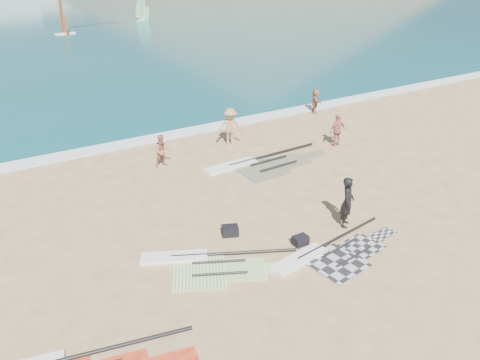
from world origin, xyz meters
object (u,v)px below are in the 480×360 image
rig_green (205,264)px  beachgoer_left (162,151)px  gear_bag_near (300,240)px  beachgoer_back (337,130)px  beachgoer_right (315,101)px  rig_grey (330,254)px  beachgoer_mid (230,127)px  person_wetsuit (347,202)px  gear_bag_far (230,231)px  rig_orange (259,164)px

rig_green → beachgoer_left: (1.80, 7.74, 0.71)m
gear_bag_near → beachgoer_back: size_ratio=0.31×
beachgoer_right → rig_green: bearing=154.6°
rig_grey → beachgoer_mid: bearing=70.4°
person_wetsuit → beachgoer_right: (7.45, 10.88, -0.20)m
gear_bag_near → beachgoer_right: size_ratio=0.34×
beachgoer_mid → person_wetsuit: bearing=-75.1°
rig_green → beachgoer_back: 11.78m
rig_grey → gear_bag_far: bearing=120.2°
beachgoer_mid → beachgoer_back: (4.61, -2.78, -0.16)m
rig_grey → rig_green: same height
rig_orange → beachgoer_left: bearing=148.7°
beachgoer_left → beachgoer_right: beachgoer_left is taller
beachgoer_back → beachgoer_right: (2.54, 4.84, -0.08)m
rig_green → rig_orange: size_ratio=0.76×
beachgoer_mid → rig_grey: bearing=-84.6°
person_wetsuit → beachgoer_right: size_ratio=1.27×
beachgoer_left → beachgoer_back: beachgoer_back is taller
gear_bag_far → rig_green: bearing=-144.1°
rig_orange → beachgoer_mid: beachgoer_mid is taller
rig_orange → gear_bag_far: 6.07m
rig_orange → person_wetsuit: 6.09m
rig_grey → rig_green: bearing=148.2°
rig_green → beachgoer_left: beachgoer_left is taller
beachgoer_left → beachgoer_right: (11.08, 2.69, -0.01)m
gear_bag_far → beachgoer_right: size_ratio=0.38×
rig_green → beachgoer_back: bearing=53.7°
rig_grey → beachgoer_left: bearing=93.3°
gear_bag_far → beachgoer_right: 14.69m
gear_bag_near → person_wetsuit: bearing=4.4°
rig_grey → gear_bag_near: (-0.43, 1.00, 0.11)m
person_wetsuit → beachgoer_mid: beachgoer_mid is taller
rig_orange → gear_bag_near: bearing=-113.0°
rig_orange → gear_bag_far: gear_bag_far is taller
rig_green → beachgoer_back: (10.34, 5.59, 0.78)m
beachgoer_right → gear_bag_near: bearing=164.6°
gear_bag_near → beachgoer_back: bearing=41.3°
beachgoer_back → rig_green: bearing=26.5°
person_wetsuit → rig_green: bearing=133.6°
gear_bag_far → beachgoer_left: bearing=87.7°
rig_green → beachgoer_mid: (5.73, 8.37, 0.94)m
rig_green → person_wetsuit: (5.44, -0.45, 0.90)m
rig_grey → rig_orange: (1.96, 7.19, 0.00)m
rig_orange → beachgoer_left: size_ratio=4.07×
rig_orange → gear_bag_near: (-2.38, -6.19, 0.11)m
gear_bag_near → beachgoer_mid: bearing=74.8°
rig_orange → beachgoer_back: beachgoer_back is taller
rig_grey → beachgoer_back: 9.83m
person_wetsuit → beachgoer_left: (-3.63, 8.19, -0.19)m
rig_orange → beachgoer_mid: bearing=86.7°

